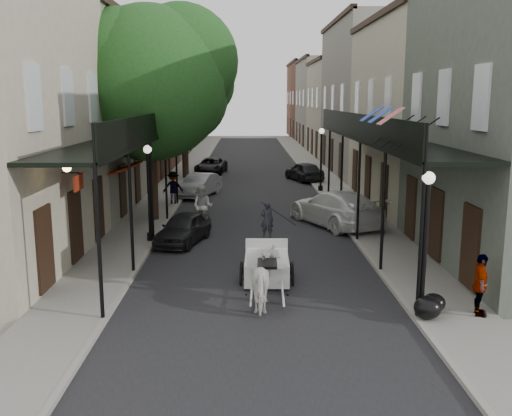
{
  "coord_description": "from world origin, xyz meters",
  "views": [
    {
      "loc": [
        -0.35,
        -15.7,
        5.59
      ],
      "look_at": [
        0.0,
        4.9,
        1.6
      ],
      "focal_mm": 40.0,
      "sensor_mm": 36.0,
      "label": 1
    }
  ],
  "objects_px": {
    "carriage": "(267,247)",
    "pedestrian_sidewalk_left": "(173,187)",
    "car_left_near": "(183,228)",
    "tree_far": "(189,94)",
    "lamppost_left": "(149,191)",
    "pedestrian_walking": "(203,207)",
    "car_right_near": "(336,208)",
    "horse": "(267,279)",
    "car_right_far": "(304,171)",
    "tree_near": "(159,77)",
    "lamppost_right_near": "(425,242)",
    "pedestrian_sidewalk_right": "(481,285)",
    "car_left_far": "(211,166)",
    "lamppost_right_far": "(321,158)",
    "car_left_mid": "(199,185)"
  },
  "relations": [
    {
      "from": "lamppost_right_near",
      "to": "car_right_near",
      "type": "height_order",
      "value": "lamppost_right_near"
    },
    {
      "from": "car_left_mid",
      "to": "car_right_near",
      "type": "height_order",
      "value": "car_right_near"
    },
    {
      "from": "car_left_far",
      "to": "horse",
      "type": "bearing_deg",
      "value": -76.82
    },
    {
      "from": "horse",
      "to": "car_left_far",
      "type": "relative_size",
      "value": 0.44
    },
    {
      "from": "tree_far",
      "to": "car_left_mid",
      "type": "distance_m",
      "value": 9.12
    },
    {
      "from": "lamppost_left",
      "to": "car_right_near",
      "type": "height_order",
      "value": "lamppost_left"
    },
    {
      "from": "tree_near",
      "to": "car_left_near",
      "type": "distance_m",
      "value": 7.37
    },
    {
      "from": "carriage",
      "to": "pedestrian_sidewalk_left",
      "type": "xyz_separation_m",
      "value": [
        -4.48,
        12.48,
        -0.06
      ]
    },
    {
      "from": "lamppost_right_near",
      "to": "car_right_near",
      "type": "bearing_deg",
      "value": 92.6
    },
    {
      "from": "lamppost_right_near",
      "to": "pedestrian_sidewalk_right",
      "type": "xyz_separation_m",
      "value": [
        1.48,
        0.0,
        -1.12
      ]
    },
    {
      "from": "lamppost_right_near",
      "to": "pedestrian_sidewalk_right",
      "type": "height_order",
      "value": "lamppost_right_near"
    },
    {
      "from": "tree_far",
      "to": "car_left_far",
      "type": "height_order",
      "value": "tree_far"
    },
    {
      "from": "tree_far",
      "to": "car_left_near",
      "type": "distance_m",
      "value": 18.99
    },
    {
      "from": "car_left_near",
      "to": "pedestrian_sidewalk_left",
      "type": "bearing_deg",
      "value": 115.11
    },
    {
      "from": "lamppost_right_near",
      "to": "carriage",
      "type": "relative_size",
      "value": 1.41
    },
    {
      "from": "car_left_far",
      "to": "car_right_near",
      "type": "height_order",
      "value": "car_right_near"
    },
    {
      "from": "lamppost_right_far",
      "to": "car_left_mid",
      "type": "distance_m",
      "value": 7.4
    },
    {
      "from": "car_left_near",
      "to": "pedestrian_walking",
      "type": "bearing_deg",
      "value": 93.32
    },
    {
      "from": "tree_near",
      "to": "car_left_mid",
      "type": "relative_size",
      "value": 2.44
    },
    {
      "from": "carriage",
      "to": "car_left_near",
      "type": "relative_size",
      "value": 0.76
    },
    {
      "from": "tree_near",
      "to": "tree_far",
      "type": "height_order",
      "value": "tree_near"
    },
    {
      "from": "lamppost_right_far",
      "to": "pedestrian_walking",
      "type": "xyz_separation_m",
      "value": [
        -6.35,
        -9.35,
        -1.11
      ]
    },
    {
      "from": "lamppost_left",
      "to": "pedestrian_sidewalk_left",
      "type": "distance_m",
      "value": 8.01
    },
    {
      "from": "car_left_far",
      "to": "lamppost_right_near",
      "type": "bearing_deg",
      "value": -69.53
    },
    {
      "from": "tree_far",
      "to": "pedestrian_sidewalk_left",
      "type": "bearing_deg",
      "value": -89.75
    },
    {
      "from": "pedestrian_sidewalk_left",
      "to": "lamppost_right_near",
      "type": "bearing_deg",
      "value": 109.12
    },
    {
      "from": "tree_near",
      "to": "pedestrian_sidewalk_left",
      "type": "distance_m",
      "value": 6.68
    },
    {
      "from": "car_right_far",
      "to": "horse",
      "type": "bearing_deg",
      "value": 63.95
    },
    {
      "from": "pedestrian_sidewalk_right",
      "to": "car_left_near",
      "type": "bearing_deg",
      "value": 63.33
    },
    {
      "from": "pedestrian_sidewalk_right",
      "to": "car_left_far",
      "type": "distance_m",
      "value": 30.0
    },
    {
      "from": "tree_far",
      "to": "car_right_near",
      "type": "xyz_separation_m",
      "value": [
        7.85,
        -15.18,
        -5.05
      ]
    },
    {
      "from": "tree_far",
      "to": "horse",
      "type": "bearing_deg",
      "value": -79.98
    },
    {
      "from": "tree_near",
      "to": "lamppost_right_far",
      "type": "height_order",
      "value": "tree_near"
    },
    {
      "from": "car_left_near",
      "to": "car_left_far",
      "type": "relative_size",
      "value": 0.82
    },
    {
      "from": "tree_far",
      "to": "lamppost_left",
      "type": "distance_m",
      "value": 18.57
    },
    {
      "from": "horse",
      "to": "pedestrian_sidewalk_right",
      "type": "bearing_deg",
      "value": 171.2
    },
    {
      "from": "pedestrian_sidewalk_left",
      "to": "car_left_far",
      "type": "xyz_separation_m",
      "value": [
        1.21,
        12.81,
        -0.37
      ]
    },
    {
      "from": "tree_near",
      "to": "pedestrian_walking",
      "type": "relative_size",
      "value": 5.14
    },
    {
      "from": "horse",
      "to": "tree_near",
      "type": "bearing_deg",
      "value": -66.78
    },
    {
      "from": "tree_near",
      "to": "lamppost_left",
      "type": "bearing_deg",
      "value": -88.66
    },
    {
      "from": "car_left_near",
      "to": "car_left_far",
      "type": "bearing_deg",
      "value": 105.71
    },
    {
      "from": "pedestrian_walking",
      "to": "pedestrian_sidewalk_left",
      "type": "distance_m",
      "value": 5.63
    },
    {
      "from": "pedestrian_walking",
      "to": "pedestrian_sidewalk_left",
      "type": "bearing_deg",
      "value": 124.01
    },
    {
      "from": "horse",
      "to": "pedestrian_sidewalk_left",
      "type": "bearing_deg",
      "value": -71.85
    },
    {
      "from": "horse",
      "to": "carriage",
      "type": "bearing_deg",
      "value": -90.0
    },
    {
      "from": "lamppost_right_near",
      "to": "car_right_near",
      "type": "distance_m",
      "value": 11.08
    },
    {
      "from": "horse",
      "to": "car_right_far",
      "type": "height_order",
      "value": "horse"
    },
    {
      "from": "tree_far",
      "to": "pedestrian_sidewalk_right",
      "type": "relative_size",
      "value": 5.33
    },
    {
      "from": "carriage",
      "to": "tree_near",
      "type": "bearing_deg",
      "value": 118.9
    },
    {
      "from": "lamppost_right_near",
      "to": "pedestrian_walking",
      "type": "xyz_separation_m",
      "value": [
        -6.35,
        10.65,
        -1.11
      ]
    }
  ]
}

